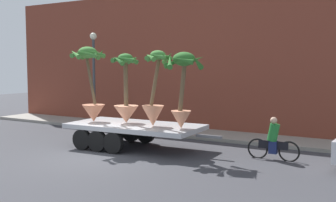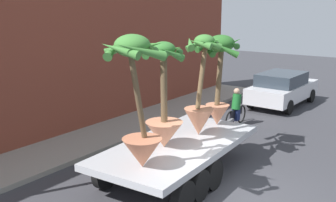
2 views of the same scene
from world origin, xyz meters
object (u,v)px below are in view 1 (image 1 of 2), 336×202
(potted_palm_rear, at_px, (91,85))
(potted_palm_middle, at_px, (126,96))
(cyclist, at_px, (273,141))
(flatbed_trailer, at_px, (130,129))
(street_lamp, at_px, (94,67))
(potted_palm_extra, at_px, (183,84))
(potted_palm_front, at_px, (155,95))

(potted_palm_rear, relative_size, potted_palm_middle, 1.10)
(potted_palm_rear, bearing_deg, cyclist, 9.15)
(potted_palm_middle, distance_m, cyclist, 6.01)
(flatbed_trailer, xyz_separation_m, potted_palm_middle, (-0.27, 0.12, 1.29))
(potted_palm_rear, bearing_deg, street_lamp, 129.37)
(potted_palm_middle, bearing_deg, potted_palm_extra, -2.66)
(potted_palm_rear, distance_m, cyclist, 7.61)
(potted_palm_front, distance_m, potted_palm_extra, 1.27)
(potted_palm_middle, relative_size, potted_palm_front, 0.97)
(flatbed_trailer, relative_size, cyclist, 3.46)
(potted_palm_rear, xyz_separation_m, potted_palm_middle, (1.50, 0.40, -0.44))
(potted_palm_rear, height_order, potted_palm_extra, potted_palm_rear)
(flatbed_trailer, xyz_separation_m, potted_palm_extra, (2.40, -0.01, 1.86))
(potted_palm_front, bearing_deg, street_lamp, 150.43)
(cyclist, relative_size, street_lamp, 0.38)
(cyclist, bearing_deg, potted_palm_middle, -172.38)
(potted_palm_middle, xyz_separation_m, potted_palm_extra, (2.67, -0.12, 0.57))
(potted_palm_rear, xyz_separation_m, street_lamp, (-2.93, 3.57, 0.74))
(potted_palm_extra, relative_size, cyclist, 1.53)
(potted_palm_rear, bearing_deg, potted_palm_middle, 14.96)
(potted_palm_middle, height_order, street_lamp, street_lamp)
(flatbed_trailer, distance_m, potted_palm_rear, 2.49)
(potted_palm_extra, xyz_separation_m, street_lamp, (-7.10, 3.30, 0.61))
(potted_palm_rear, distance_m, potted_palm_middle, 1.61)
(potted_palm_middle, relative_size, potted_palm_extra, 1.00)
(cyclist, distance_m, street_lamp, 10.81)
(potted_palm_front, relative_size, street_lamp, 0.60)
(flatbed_trailer, relative_size, potted_palm_extra, 2.27)
(potted_palm_rear, bearing_deg, potted_palm_front, 4.03)
(cyclist, height_order, street_lamp, street_lamp)
(flatbed_trailer, relative_size, street_lamp, 1.32)
(flatbed_trailer, distance_m, potted_palm_front, 1.86)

